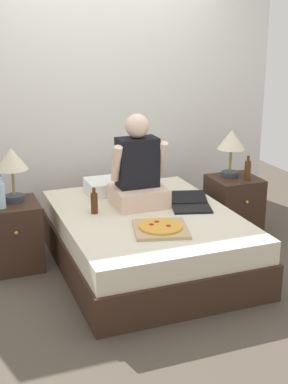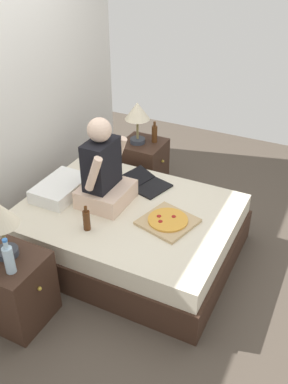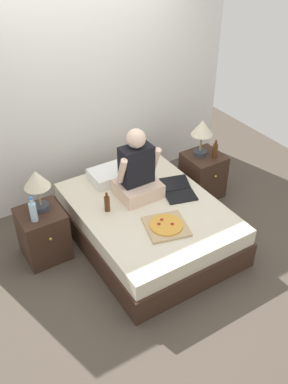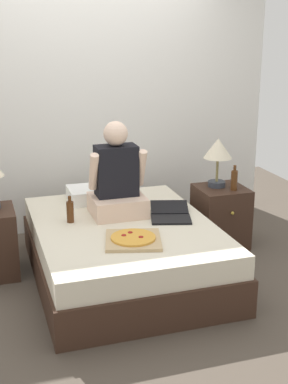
% 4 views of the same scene
% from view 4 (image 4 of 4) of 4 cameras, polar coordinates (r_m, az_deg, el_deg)
% --- Properties ---
extents(ground_plane, '(5.72, 5.72, 0.00)m').
position_cam_4_polar(ground_plane, '(4.47, -2.14, -8.97)').
color(ground_plane, '#4C4238').
extents(wall_back, '(3.72, 0.12, 2.50)m').
position_cam_4_polar(wall_back, '(5.31, -6.11, 9.33)').
color(wall_back, silver).
rests_on(wall_back, ground).
extents(bed, '(1.42, 1.85, 0.47)m').
position_cam_4_polar(bed, '(4.37, -2.17, -6.25)').
color(bed, '#382319').
rests_on(bed, ground).
extents(nightstand_right, '(0.44, 0.47, 0.56)m').
position_cam_4_polar(nightstand_right, '(5.03, 8.16, -2.60)').
color(nightstand_right, '#382319').
rests_on(nightstand_right, ground).
extents(lamp_on_right_nightstand, '(0.26, 0.26, 0.45)m').
position_cam_4_polar(lamp_on_right_nightstand, '(4.89, 7.89, 4.26)').
color(lamp_on_right_nightstand, '#333842').
rests_on(lamp_on_right_nightstand, nightstand_right).
extents(beer_bottle, '(0.06, 0.06, 0.23)m').
position_cam_4_polar(beer_bottle, '(4.86, 9.60, 1.29)').
color(beer_bottle, '#512D14').
rests_on(beer_bottle, nightstand_right).
extents(pillow, '(0.52, 0.34, 0.12)m').
position_cam_4_polar(pillow, '(4.84, -4.98, -0.16)').
color(pillow, white).
rests_on(pillow, bed).
extents(person_seated, '(0.47, 0.40, 0.78)m').
position_cam_4_polar(person_seated, '(4.41, -2.91, 1.20)').
color(person_seated, beige).
rests_on(person_seated, bed).
extents(laptop, '(0.42, 0.49, 0.07)m').
position_cam_4_polar(laptop, '(4.40, 2.84, -2.48)').
color(laptop, black).
rests_on(laptop, bed).
extents(pizza_box, '(0.49, 0.49, 0.04)m').
position_cam_4_polar(pizza_box, '(3.92, -1.16, -5.06)').
color(pizza_box, tan).
rests_on(pizza_box, bed).
extents(beer_bottle_on_bed, '(0.06, 0.06, 0.22)m').
position_cam_4_polar(beer_bottle_on_bed, '(4.31, -7.88, -2.05)').
color(beer_bottle_on_bed, '#4C2811').
rests_on(beer_bottle_on_bed, bed).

